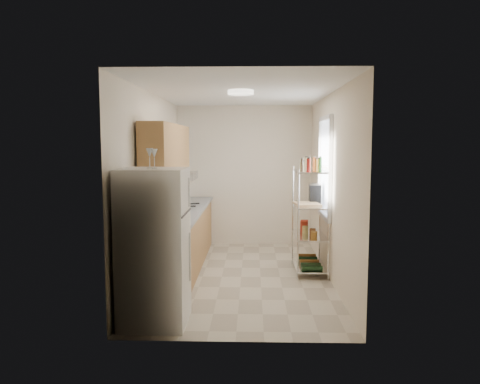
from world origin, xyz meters
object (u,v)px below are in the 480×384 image
object	(u,v)px
refrigerator	(154,247)
cutting_board	(307,204)
frying_pan_large	(176,207)
rice_cooker	(180,201)
espresso_machine	(315,193)

from	to	relation	value
refrigerator	cutting_board	bearing A→B (deg)	47.24
frying_pan_large	refrigerator	bearing A→B (deg)	-99.19
refrigerator	rice_cooker	distance (m)	2.35
frying_pan_large	cutting_board	distance (m)	2.02
espresso_machine	refrigerator	bearing A→B (deg)	-129.19
refrigerator	rice_cooker	xyz separation A→B (m)	(-0.09, 2.34, 0.19)
rice_cooker	frying_pan_large	world-z (taller)	rice_cooker
refrigerator	cutting_board	distance (m)	2.69
rice_cooker	cutting_board	distance (m)	1.95
frying_pan_large	espresso_machine	distance (m)	2.14
refrigerator	frying_pan_large	size ratio (longest dim) A/B	6.25
refrigerator	frying_pan_large	distance (m)	2.38
cutting_board	espresso_machine	bearing A→B (deg)	60.96
frying_pan_large	cutting_board	xyz separation A→B (m)	(1.98, -0.40, 0.10)
refrigerator	cutting_board	size ratio (longest dim) A/B	3.75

